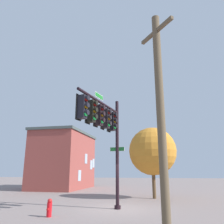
{
  "coord_description": "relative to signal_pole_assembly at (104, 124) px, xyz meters",
  "views": [
    {
      "loc": [
        13.77,
        2.54,
        2.13
      ],
      "look_at": [
        0.61,
        -0.2,
        5.61
      ],
      "focal_mm": 36.46,
      "sensor_mm": 36.0,
      "label": 1
    }
  ],
  "objects": [
    {
      "name": "ground_plane",
      "position": [
        -2.01,
        0.36,
        -4.61
      ],
      "size": [
        120.0,
        120.0,
        0.0
      ],
      "primitive_type": "plane",
      "color": "gray"
    },
    {
      "name": "signal_pole_assembly",
      "position": [
        0.0,
        0.0,
        0.0
      ],
      "size": [
        4.88,
        1.55,
        6.45
      ],
      "color": "black",
      "rests_on": "ground_plane"
    },
    {
      "name": "utility_pole",
      "position": [
        4.11,
        3.0,
        -0.58
      ],
      "size": [
        1.49,
        1.2,
        7.79
      ],
      "color": "brown",
      "rests_on": "ground_plane"
    },
    {
      "name": "fire_hydrant",
      "position": [
        0.93,
        -2.43,
        -4.2
      ],
      "size": [
        0.33,
        0.24,
        0.83
      ],
      "color": "red",
      "rests_on": "ground_plane"
    },
    {
      "name": "tree_near",
      "position": [
        -7.59,
        2.31,
        -0.9
      ],
      "size": [
        3.9,
        3.9,
        5.67
      ],
      "color": "brown",
      "rests_on": "ground_plane"
    },
    {
      "name": "brick_building",
      "position": [
        -15.61,
        -8.95,
        -1.16
      ],
      "size": [
        9.49,
        5.6,
        6.86
      ],
      "color": "brown",
      "rests_on": "ground_plane"
    }
  ]
}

